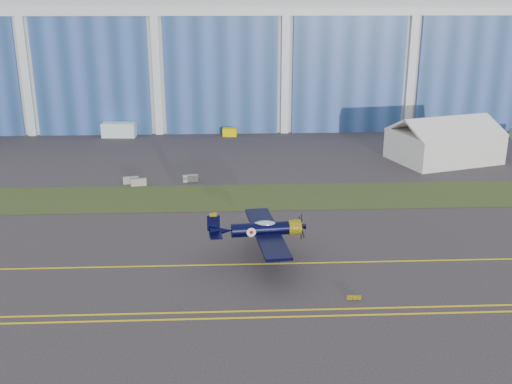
{
  "coord_description": "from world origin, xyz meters",
  "views": [
    {
      "loc": [
        12.09,
        -54.64,
        23.37
      ],
      "look_at": [
        14.89,
        4.93,
        3.64
      ],
      "focal_mm": 42.0,
      "sensor_mm": 36.0,
      "label": 1
    }
  ],
  "objects_px": {
    "warbird": "(261,229)",
    "tent": "(445,138)",
    "shipping_container": "(119,130)",
    "tug": "(230,132)"
  },
  "relations": [
    {
      "from": "shipping_container",
      "to": "tug",
      "type": "distance_m",
      "value": 19.07
    },
    {
      "from": "warbird",
      "to": "shipping_container",
      "type": "xyz_separation_m",
      "value": [
        -21.63,
        51.42,
        -1.81
      ]
    },
    {
      "from": "warbird",
      "to": "tug",
      "type": "height_order",
      "value": "warbird"
    },
    {
      "from": "warbird",
      "to": "tent",
      "type": "relative_size",
      "value": 0.79
    },
    {
      "from": "warbird",
      "to": "tent",
      "type": "xyz_separation_m",
      "value": [
        28.84,
        33.65,
        0.29
      ]
    },
    {
      "from": "tent",
      "to": "tug",
      "type": "height_order",
      "value": "tent"
    },
    {
      "from": "warbird",
      "to": "tent",
      "type": "height_order",
      "value": "tent"
    },
    {
      "from": "warbird",
      "to": "shipping_container",
      "type": "height_order",
      "value": "warbird"
    },
    {
      "from": "shipping_container",
      "to": "tent",
      "type": "bearing_deg",
      "value": -15.78
    },
    {
      "from": "tug",
      "to": "tent",
      "type": "bearing_deg",
      "value": -23.14
    }
  ]
}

